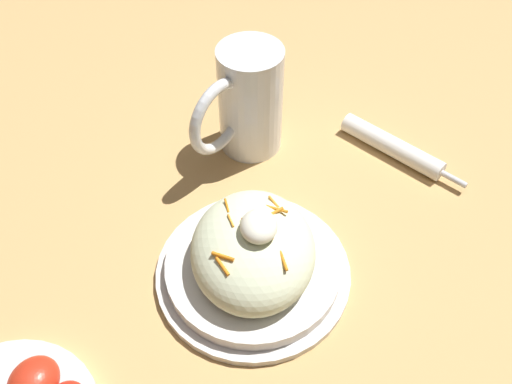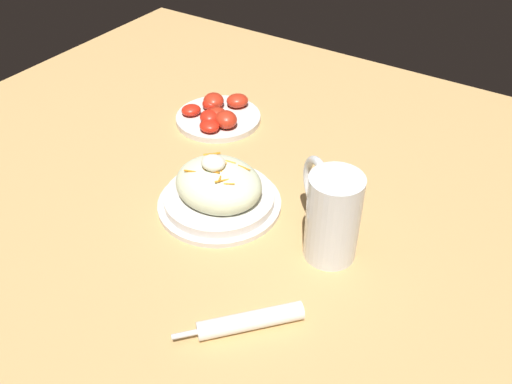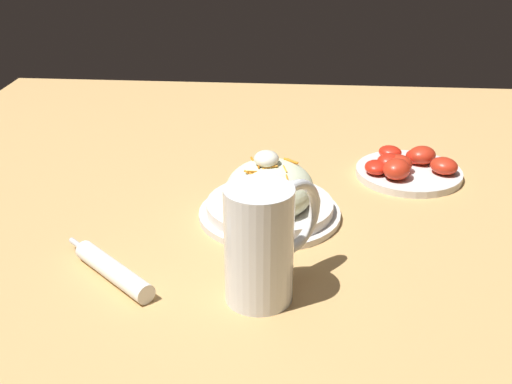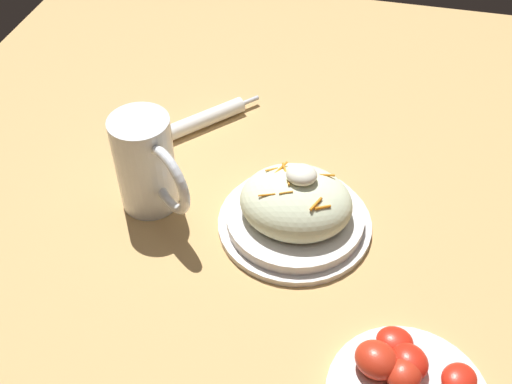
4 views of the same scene
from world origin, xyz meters
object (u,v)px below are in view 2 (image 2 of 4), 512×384
(beer_mug, at_px, (331,218))
(tomato_plate, at_px, (217,115))
(salad_plate, at_px, (219,190))
(napkin_roll, at_px, (249,321))

(beer_mug, distance_m, tomato_plate, 0.46)
(salad_plate, distance_m, tomato_plate, 0.29)
(beer_mug, bearing_deg, tomato_plate, 149.40)
(napkin_roll, relative_size, tomato_plate, 0.80)
(tomato_plate, bearing_deg, beer_mug, -30.60)
(tomato_plate, bearing_deg, salad_plate, -53.26)
(beer_mug, relative_size, tomato_plate, 0.81)
(napkin_roll, bearing_deg, tomato_plate, 130.62)
(salad_plate, xyz_separation_m, tomato_plate, (-0.18, 0.24, -0.02))
(salad_plate, height_order, tomato_plate, salad_plate)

